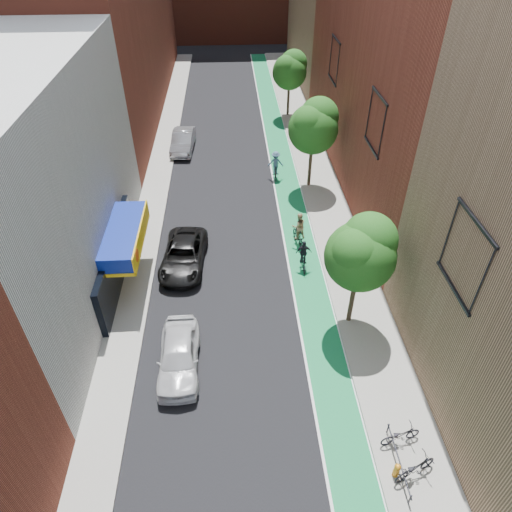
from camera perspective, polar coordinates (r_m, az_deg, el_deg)
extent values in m
cube|color=#136D46|center=(36.98, 3.61, 10.17)|extent=(2.00, 68.00, 0.01)
cube|color=gray|center=(37.15, -12.12, 9.62)|extent=(2.00, 68.00, 0.15)
cube|color=gray|center=(37.31, 7.49, 10.31)|extent=(3.00, 68.00, 0.15)
cube|color=silver|center=(25.71, -27.97, 6.97)|extent=(8.00, 20.00, 12.00)
cube|color=maroon|center=(35.08, 19.03, 26.03)|extent=(8.00, 28.00, 22.00)
cylinder|color=#332619|center=(23.53, 11.93, -5.24)|extent=(0.24, 0.24, 3.30)
sphere|color=#134914|center=(21.76, 12.86, -0.06)|extent=(3.36, 3.36, 3.36)
sphere|color=#134914|center=(21.67, 13.96, 1.96)|extent=(2.64, 2.64, 2.64)
sphere|color=#134914|center=(21.16, 12.45, 0.41)|extent=(2.40, 2.40, 2.40)
cylinder|color=#332619|center=(34.65, 6.77, 11.12)|extent=(0.24, 0.24, 3.47)
sphere|color=#134914|center=(33.42, 7.14, 15.47)|extent=(3.53, 3.53, 3.53)
sphere|color=#134914|center=(33.48, 7.87, 16.85)|extent=(2.77, 2.77, 2.77)
sphere|color=#134914|center=(32.90, 6.76, 16.07)|extent=(2.52, 2.52, 2.52)
cylinder|color=#332619|center=(47.39, 4.05, 18.89)|extent=(0.24, 0.24, 3.19)
sphere|color=#134914|center=(46.56, 4.21, 21.94)|extent=(3.25, 3.25, 3.25)
sphere|color=#134914|center=(46.70, 4.73, 22.86)|extent=(2.55, 2.55, 2.55)
sphere|color=#134914|center=(46.11, 3.88, 22.39)|extent=(2.32, 2.32, 2.32)
imported|color=silver|center=(22.00, -9.63, -12.17)|extent=(1.94, 4.69, 1.59)
imported|color=black|center=(27.46, -9.04, 0.10)|extent=(2.85, 5.45, 1.46)
imported|color=#94979C|center=(40.95, -9.12, 14.00)|extent=(2.00, 4.98, 1.61)
imported|color=black|center=(29.05, 5.30, 2.49)|extent=(0.89, 1.93, 1.12)
imported|color=tan|center=(28.72, 5.35, 3.74)|extent=(1.01, 0.86, 1.83)
imported|color=black|center=(27.20, 5.92, -0.82)|extent=(0.59, 1.66, 0.87)
imported|color=black|center=(26.84, 5.99, 0.47)|extent=(0.92, 0.39, 1.57)
imported|color=black|center=(36.17, 2.45, 10.52)|extent=(0.65, 1.89, 1.12)
imported|color=#45617C|center=(35.93, 2.47, 11.59)|extent=(1.22, 0.76, 1.83)
imported|color=black|center=(19.94, 19.26, -23.73)|extent=(1.99, 1.33, 0.99)
imported|color=black|center=(20.53, 17.61, -20.55)|extent=(1.81, 0.95, 0.91)
cylinder|color=orange|center=(19.94, 17.10, -24.33)|extent=(0.24, 0.24, 0.54)
sphere|color=orange|center=(19.65, 17.30, -23.88)|extent=(0.25, 0.25, 0.25)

